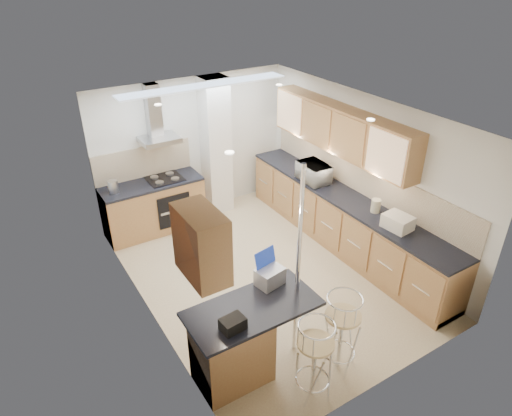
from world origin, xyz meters
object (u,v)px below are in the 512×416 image
bar_stool_end (341,333)px  laptop (270,277)px  bar_stool_near (314,361)px  bread_bin (398,222)px  microwave (314,172)px

bar_stool_end → laptop: bearing=73.3°
bar_stool_near → laptop: bearing=81.6°
bar_stool_near → bread_bin: 2.48m
microwave → bar_stool_end: 3.18m
laptop → bread_bin: bearing=-7.9°
bread_bin → bar_stool_end: bearing=-159.6°
laptop → bread_bin: (2.21, 0.10, -0.03)m
bar_stool_end → bread_bin: 1.98m
bar_stool_near → bread_bin: bearing=16.4°
bar_stool_end → bar_stool_near: bearing=146.1°
bar_stool_near → bread_bin: bread_bin is taller
laptop → bread_bin: laptop is taller
microwave → bread_bin: size_ratio=1.50×
microwave → bar_stool_near: microwave is taller
laptop → microwave: bearing=31.1°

